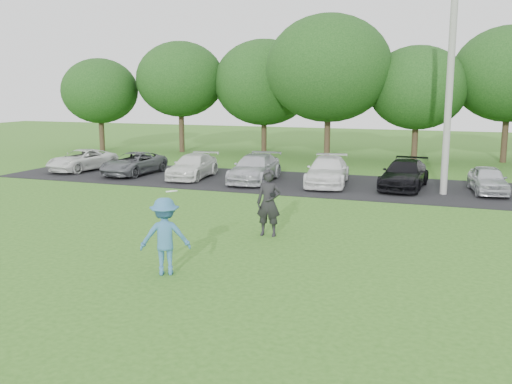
# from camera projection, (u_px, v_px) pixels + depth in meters

# --- Properties ---
(ground) EXTENTS (100.00, 100.00, 0.00)m
(ground) POSITION_uv_depth(u_px,v_px,m) (207.00, 269.00, 13.88)
(ground) COLOR #30631C
(ground) RESTS_ON ground
(parking_lot) EXTENTS (32.00, 6.50, 0.03)m
(parking_lot) POSITION_uv_depth(u_px,v_px,m) (327.00, 185.00, 25.90)
(parking_lot) COLOR black
(parking_lot) RESTS_ON ground
(utility_pole) EXTENTS (0.28, 0.28, 10.09)m
(utility_pole) POSITION_uv_depth(u_px,v_px,m) (451.00, 70.00, 22.62)
(utility_pole) COLOR #969691
(utility_pole) RESTS_ON ground
(frisbee_player) EXTENTS (1.36, 1.13, 2.08)m
(frisbee_player) POSITION_uv_depth(u_px,v_px,m) (165.00, 236.00, 13.34)
(frisbee_player) COLOR teal
(frisbee_player) RESTS_ON ground
(camera_bystander) EXTENTS (0.75, 0.52, 1.99)m
(camera_bystander) POSITION_uv_depth(u_px,v_px,m) (269.00, 203.00, 16.82)
(camera_bystander) COLOR black
(camera_bystander) RESTS_ON ground
(parked_cars) EXTENTS (28.58, 4.87, 1.25)m
(parked_cars) POSITION_uv_depth(u_px,v_px,m) (306.00, 171.00, 26.00)
(parked_cars) COLOR silver
(parked_cars) RESTS_ON parking_lot
(tree_row) EXTENTS (42.39, 9.85, 8.64)m
(tree_row) POSITION_uv_depth(u_px,v_px,m) (391.00, 78.00, 33.54)
(tree_row) COLOR #38281C
(tree_row) RESTS_ON ground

